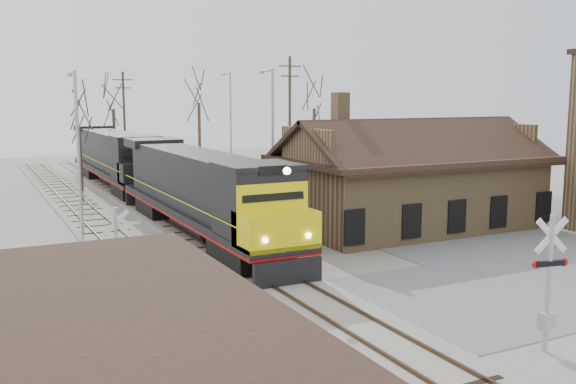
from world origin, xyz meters
TOP-DOWN VIEW (x-y plane):
  - ground at (0.00, 0.00)m, footprint 140.00×140.00m
  - road at (0.00, 0.00)m, footprint 60.00×9.00m
  - track_main at (0.00, 15.00)m, footprint 3.40×90.00m
  - track_siding at (-4.50, 15.00)m, footprint 3.40×90.00m
  - depot at (11.99, 12.00)m, footprint 15.20×9.31m
  - locomotive_lead at (0.00, 14.53)m, footprint 3.26×21.83m
  - locomotive_trailing at (0.00, 36.63)m, footprint 3.26×21.83m
  - crossbuck_near at (4.02, -5.06)m, footprint 1.19×0.35m
  - crossbuck_far at (-6.67, 4.80)m, footprint 1.06×0.33m
  - streetlight_a at (-5.80, 18.36)m, footprint 0.25×2.04m
  - streetlight_b at (6.56, 19.61)m, footprint 0.25×2.04m
  - streetlight_c at (10.42, 36.59)m, footprint 0.25×2.04m
  - utility_pole_b at (3.07, 46.59)m, footprint 2.00×0.24m
  - utility_pole_c at (12.68, 29.07)m, footprint 2.00×0.24m
  - tree_b at (-3.13, 35.02)m, footprint 3.49×3.49m
  - tree_c at (1.91, 46.02)m, footprint 4.30×4.30m
  - tree_d at (9.25, 41.82)m, footprint 4.70×4.70m
  - tree_e at (18.57, 35.54)m, footprint 4.36×4.36m

SIDE VIEW (x-z plane):
  - ground at x=0.00m, z-range 0.00..0.00m
  - road at x=0.00m, z-range 0.00..0.03m
  - track_main at x=0.00m, z-range -0.05..0.19m
  - track_siding at x=-4.50m, z-range -0.05..0.19m
  - crossbuck_far at x=-6.67m, z-range -0.09..3.65m
  - crossbuck_near at x=4.02m, z-range -0.14..4.08m
  - depot at x=11.99m, z-range -1.54..6.36m
  - locomotive_trailing at x=0.00m, z-range 0.25..4.84m
  - locomotive_lead at x=0.00m, z-range 0.12..4.97m
  - streetlight_a at x=-5.80m, z-range 0.54..9.58m
  - streetlight_b at x=6.56m, z-range 0.54..9.96m
  - utility_pole_b at x=3.07m, z-range 0.23..10.33m
  - streetlight_c at x=10.42m, z-range 0.54..10.39m
  - utility_pole_c at x=12.68m, z-range 0.23..11.13m
  - tree_b at x=-3.13m, z-range 1.80..10.35m
  - tree_c at x=1.91m, z-range 2.23..12.75m
  - tree_e at x=18.57m, z-range 2.26..12.93m
  - tree_d at x=9.25m, z-range 2.44..13.96m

